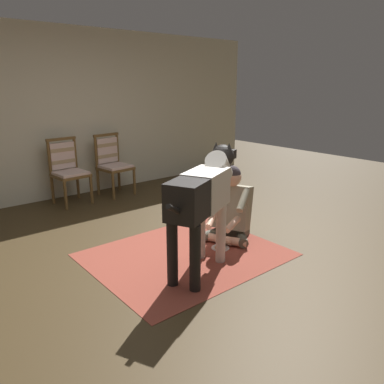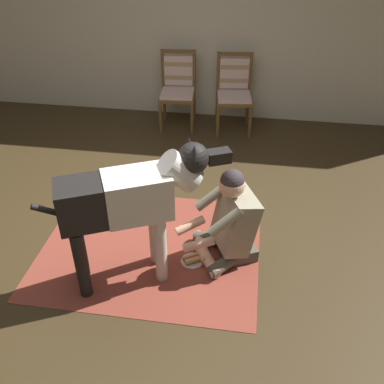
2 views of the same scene
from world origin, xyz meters
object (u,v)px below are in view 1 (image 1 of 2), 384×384
Objects in this scene: dining_chair_left_of_pair at (67,168)px; dining_chair_right_of_pair at (112,161)px; person_sitting_on_floor at (231,209)px; large_dog at (204,194)px; hot_dog_on_plate at (220,246)px.

dining_chair_left_of_pair is 0.74m from dining_chair_right_of_pair.
dining_chair_left_of_pair is 1.13× the size of person_sitting_on_floor.
large_dog reaches higher than dining_chair_right_of_pair.
dining_chair_left_of_pair is at bearing 179.97° from dining_chair_right_of_pair.
hot_dog_on_plate is (0.44, 0.20, -0.73)m from large_dog.
dining_chair_left_of_pair and dining_chair_right_of_pair have the same top height.
hot_dog_on_plate is at bearing 25.05° from large_dog.
dining_chair_left_of_pair is at bearing 93.25° from large_dog.
large_dog is 0.87m from hot_dog_on_plate.
person_sitting_on_floor is at bearing -70.70° from dining_chair_left_of_pair.
hot_dog_on_plate is (-0.30, -0.14, -0.33)m from person_sitting_on_floor.
dining_chair_right_of_pair is 2.75m from hot_dog_on_plate.
dining_chair_right_of_pair is 2.97m from large_dog.
hot_dog_on_plate is at bearing -77.45° from dining_chair_left_of_pair.
person_sitting_on_floor is at bearing 25.05° from large_dog.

